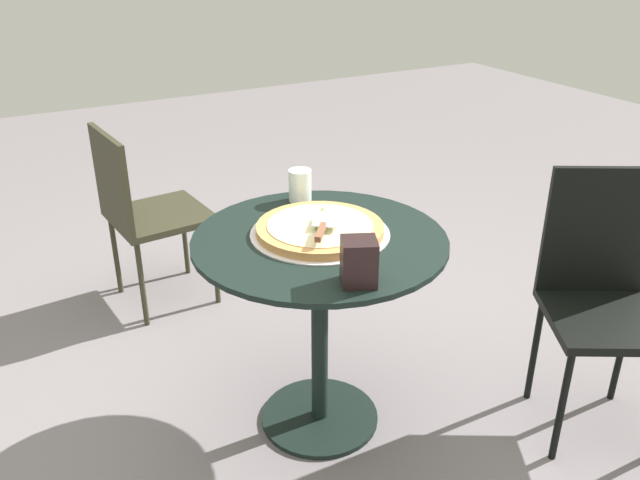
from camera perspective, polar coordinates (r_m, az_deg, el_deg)
ground_plane at (r=2.48m, az=-0.03°, el=-15.12°), size 10.00×10.00×0.00m
patio_table at (r=2.17m, az=-0.03°, el=-4.19°), size 0.81×0.81×0.73m
pizza_on_tray at (r=2.10m, az=0.00°, el=0.94°), size 0.45×0.45×0.05m
pizza_server at (r=2.02m, az=0.28°, el=1.20°), size 0.20×0.17×0.02m
drinking_cup at (r=2.34m, az=-1.73°, el=4.72°), size 0.08×0.08×0.11m
napkin_dispenser at (r=1.79m, az=3.38°, el=-1.90°), size 0.12×0.12×0.13m
patio_chair_near at (r=2.40m, az=23.15°, el=-3.72°), size 0.51×0.51×0.91m
patio_chair_far at (r=3.03m, az=-15.12°, el=2.83°), size 0.45×0.45×0.84m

